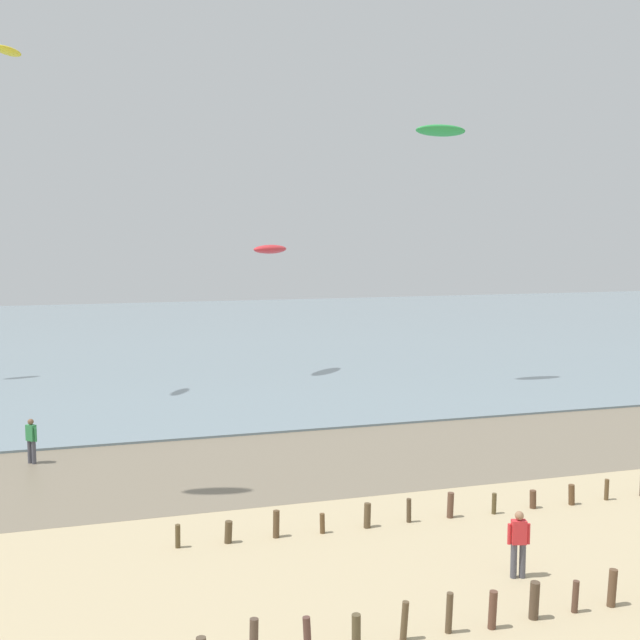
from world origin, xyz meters
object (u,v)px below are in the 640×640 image
(person_mid_beach, at_px, (31,440))
(kite_aloft_1, at_px, (441,131))
(kite_aloft_0, at_px, (8,51))
(person_nearest_camera, at_px, (519,542))
(kite_aloft_3, at_px, (270,249))

(person_mid_beach, relative_size, kite_aloft_1, 0.57)
(kite_aloft_0, bearing_deg, person_nearest_camera, -124.02)
(kite_aloft_0, bearing_deg, person_mid_beach, -145.73)
(kite_aloft_0, relative_size, kite_aloft_1, 0.70)
(kite_aloft_0, relative_size, kite_aloft_3, 0.63)
(person_nearest_camera, bearing_deg, kite_aloft_0, 117.31)
(kite_aloft_1, bearing_deg, kite_aloft_3, -35.21)
(kite_aloft_0, height_order, kite_aloft_3, kite_aloft_0)
(person_mid_beach, xyz_separation_m, kite_aloft_0, (-1.16, 11.79, 16.62))
(kite_aloft_1, xyz_separation_m, kite_aloft_3, (-8.39, 5.71, -6.60))
(person_mid_beach, bearing_deg, kite_aloft_0, 95.60)
(person_mid_beach, bearing_deg, person_nearest_camera, -49.07)
(kite_aloft_0, bearing_deg, kite_aloft_1, -66.14)
(kite_aloft_3, bearing_deg, kite_aloft_0, -29.84)
(kite_aloft_0, bearing_deg, kite_aloft_3, -46.11)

